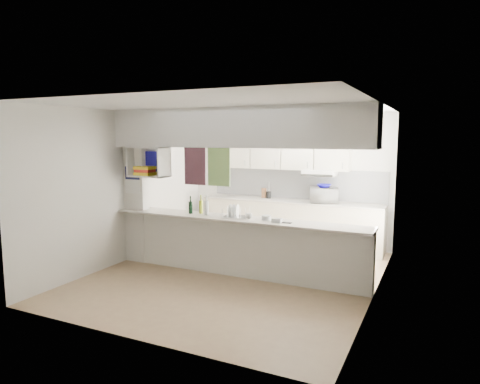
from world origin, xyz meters
The scene contains 16 objects.
floor centered at (0.00, 0.00, 0.00)m, with size 4.80×4.80×0.00m, color #9E7C5B.
ceiling centered at (0.00, 0.00, 2.60)m, with size 4.80×4.80×0.00m, color white.
wall_back centered at (0.00, 2.40, 1.30)m, with size 4.20×4.20×0.00m, color silver.
wall_left centered at (-2.10, 0.00, 1.30)m, with size 4.80×4.80×0.00m, color silver.
wall_right centered at (2.10, 0.00, 1.30)m, with size 4.80×4.80×0.00m, color silver.
servery_partition centered at (-0.17, 0.00, 1.66)m, with size 4.20×0.50×2.60m.
cubby_shelf centered at (-1.57, -0.06, 1.71)m, with size 0.65×0.35×0.50m.
kitchen_run centered at (0.16, 2.14, 0.83)m, with size 3.60×0.63×2.24m.
microwave centered at (0.86, 2.07, 1.07)m, with size 0.52×0.36×0.29m, color white.
bowl centered at (0.87, 2.05, 1.24)m, with size 0.27×0.27×0.07m, color #0E0A77.
dish_rack centered at (0.00, 0.04, 1.00)m, with size 0.43×0.35×0.21m.
cup centered at (0.26, -0.07, 0.98)m, with size 0.11×0.11×0.09m, color white.
wine_bottles centered at (-0.66, 0.03, 1.04)m, with size 0.36×0.14×0.32m.
plastic_tubs centered at (0.60, -0.02, 0.95)m, with size 0.49×0.22×0.07m.
utensil_jar centered at (-0.30, 2.15, 0.99)m, with size 0.10×0.10×0.14m, color black.
knife_block centered at (-0.41, 2.18, 1.02)m, with size 0.10×0.08×0.20m, color #55331D.
Camera 1 is at (2.85, -5.85, 2.17)m, focal length 32.00 mm.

